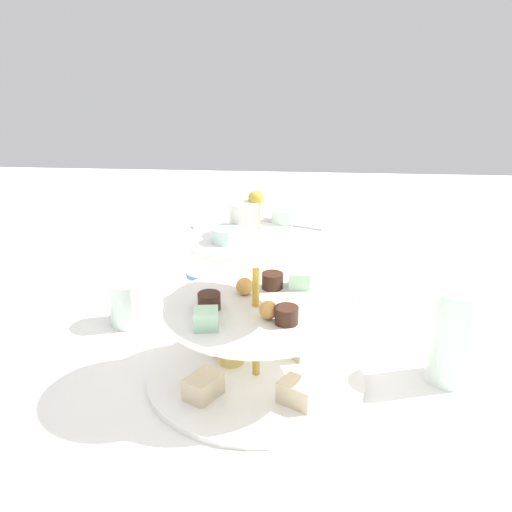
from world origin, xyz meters
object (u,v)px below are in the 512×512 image
Objects in this scene: water_glass_short_left at (129,302)px; teacup_with_saucer at (203,285)px; tiered_serving_stand at (256,325)px; water_glass_tall_right at (453,335)px; butter_knife_right at (333,292)px.

teacup_with_saucer is (-0.11, -0.10, -0.01)m from water_glass_short_left.
tiered_serving_stand is 0.27m from water_glass_tall_right.
water_glass_short_left is at bearing -15.35° from water_glass_tall_right.
teacup_with_saucer is (0.38, -0.24, -0.04)m from water_glass_tall_right.
tiered_serving_stand reaches higher than teacup_with_saucer.
water_glass_short_left is at bearing 44.10° from teacup_with_saucer.
butter_knife_right is (-0.34, -0.14, -0.04)m from water_glass_short_left.
tiered_serving_stand is 0.29m from teacup_with_saucer.
water_glass_tall_right is 0.45m from teacup_with_saucer.
teacup_with_saucer is at bearing 38.96° from butter_knife_right.
tiered_serving_stand is at bearing 4.68° from water_glass_tall_right.
water_glass_short_left is 0.43× the size of butter_knife_right.
water_glass_tall_right is at bearing -175.32° from tiered_serving_stand.
water_glass_short_left is at bearing 52.39° from butter_knife_right.
tiered_serving_stand reaches higher than water_glass_short_left.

